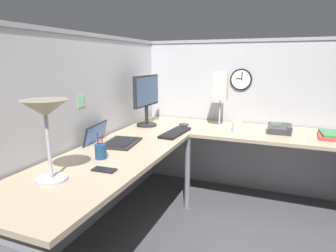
{
  "coord_description": "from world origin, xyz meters",
  "views": [
    {
      "loc": [
        -2.25,
        -0.6,
        1.37
      ],
      "look_at": [
        -0.1,
        0.25,
        0.85
      ],
      "focal_mm": 30.98,
      "sensor_mm": 36.0,
      "label": 1
    }
  ],
  "objects_px": {
    "cell_phone": "(104,170)",
    "coffee_mug": "(237,127)",
    "monitor": "(146,97)",
    "book_stack": "(333,135)",
    "keyboard": "(175,133)",
    "office_phone": "(280,129)",
    "desk_lamp_dome": "(46,115)",
    "computer_mouse": "(184,124)",
    "pen_cup": "(101,151)",
    "laptop": "(110,140)",
    "desk_lamp_paper": "(221,88)",
    "wall_clock": "(241,80)"
  },
  "relations": [
    {
      "from": "pen_cup",
      "to": "laptop",
      "type": "bearing_deg",
      "value": 23.56
    },
    {
      "from": "office_phone",
      "to": "coffee_mug",
      "type": "distance_m",
      "value": 0.38
    },
    {
      "from": "book_stack",
      "to": "desk_lamp_paper",
      "type": "relative_size",
      "value": 0.56
    },
    {
      "from": "monitor",
      "to": "desk_lamp_dome",
      "type": "xyz_separation_m",
      "value": [
        -1.42,
        -0.1,
        0.07
      ]
    },
    {
      "from": "monitor",
      "to": "computer_mouse",
      "type": "xyz_separation_m",
      "value": [
        0.12,
        -0.35,
        -0.28
      ]
    },
    {
      "from": "computer_mouse",
      "to": "keyboard",
      "type": "bearing_deg",
      "value": -175.13
    },
    {
      "from": "computer_mouse",
      "to": "cell_phone",
      "type": "bearing_deg",
      "value": 177.23
    },
    {
      "from": "monitor",
      "to": "computer_mouse",
      "type": "distance_m",
      "value": 0.46
    },
    {
      "from": "coffee_mug",
      "to": "wall_clock",
      "type": "relative_size",
      "value": 0.44
    },
    {
      "from": "book_stack",
      "to": "laptop",
      "type": "bearing_deg",
      "value": 116.42
    },
    {
      "from": "desk_lamp_paper",
      "to": "coffee_mug",
      "type": "bearing_deg",
      "value": -127.57
    },
    {
      "from": "keyboard",
      "to": "office_phone",
      "type": "bearing_deg",
      "value": -63.57
    },
    {
      "from": "book_stack",
      "to": "monitor",
      "type": "bearing_deg",
      "value": 95.52
    },
    {
      "from": "monitor",
      "to": "book_stack",
      "type": "xyz_separation_m",
      "value": [
        0.16,
        -1.66,
        -0.27
      ]
    },
    {
      "from": "pen_cup",
      "to": "coffee_mug",
      "type": "height_order",
      "value": "pen_cup"
    },
    {
      "from": "book_stack",
      "to": "desk_lamp_paper",
      "type": "xyz_separation_m",
      "value": [
        0.06,
        0.98,
        0.36
      ]
    },
    {
      "from": "keyboard",
      "to": "computer_mouse",
      "type": "height_order",
      "value": "computer_mouse"
    },
    {
      "from": "monitor",
      "to": "pen_cup",
      "type": "xyz_separation_m",
      "value": [
        -1.01,
        -0.14,
        -0.24
      ]
    },
    {
      "from": "pen_cup",
      "to": "book_stack",
      "type": "relative_size",
      "value": 0.6
    },
    {
      "from": "coffee_mug",
      "to": "laptop",
      "type": "bearing_deg",
      "value": 130.27
    },
    {
      "from": "monitor",
      "to": "book_stack",
      "type": "height_order",
      "value": "monitor"
    },
    {
      "from": "laptop",
      "to": "wall_clock",
      "type": "relative_size",
      "value": 1.93
    },
    {
      "from": "desk_lamp_dome",
      "to": "cell_phone",
      "type": "relative_size",
      "value": 3.09
    },
    {
      "from": "book_stack",
      "to": "coffee_mug",
      "type": "relative_size",
      "value": 3.11
    },
    {
      "from": "keyboard",
      "to": "cell_phone",
      "type": "height_order",
      "value": "keyboard"
    },
    {
      "from": "pen_cup",
      "to": "cell_phone",
      "type": "xyz_separation_m",
      "value": [
        -0.18,
        -0.14,
        -0.05
      ]
    },
    {
      "from": "wall_clock",
      "to": "cell_phone",
      "type": "bearing_deg",
      "value": 162.25
    },
    {
      "from": "keyboard",
      "to": "desk_lamp_paper",
      "type": "xyz_separation_m",
      "value": [
        0.42,
        -0.31,
        0.37
      ]
    },
    {
      "from": "keyboard",
      "to": "cell_phone",
      "type": "xyz_separation_m",
      "value": [
        -0.99,
        0.09,
        -0.01
      ]
    },
    {
      "from": "office_phone",
      "to": "pen_cup",
      "type": "bearing_deg",
      "value": 136.85
    },
    {
      "from": "cell_phone",
      "to": "pen_cup",
      "type": "bearing_deg",
      "value": 36.26
    },
    {
      "from": "office_phone",
      "to": "book_stack",
      "type": "height_order",
      "value": "office_phone"
    },
    {
      "from": "computer_mouse",
      "to": "monitor",
      "type": "bearing_deg",
      "value": 108.6
    },
    {
      "from": "monitor",
      "to": "desk_lamp_paper",
      "type": "bearing_deg",
      "value": -72.05
    },
    {
      "from": "computer_mouse",
      "to": "desk_lamp_paper",
      "type": "height_order",
      "value": "desk_lamp_paper"
    },
    {
      "from": "monitor",
      "to": "desk_lamp_paper",
      "type": "xyz_separation_m",
      "value": [
        0.22,
        -0.68,
        0.09
      ]
    },
    {
      "from": "keyboard",
      "to": "pen_cup",
      "type": "relative_size",
      "value": 2.39
    },
    {
      "from": "keyboard",
      "to": "computer_mouse",
      "type": "distance_m",
      "value": 0.32
    },
    {
      "from": "desk_lamp_paper",
      "to": "wall_clock",
      "type": "distance_m",
      "value": 0.33
    },
    {
      "from": "cell_phone",
      "to": "keyboard",
      "type": "bearing_deg",
      "value": -8.05
    },
    {
      "from": "laptop",
      "to": "office_phone",
      "type": "distance_m",
      "value": 1.5
    },
    {
      "from": "laptop",
      "to": "office_phone",
      "type": "bearing_deg",
      "value": -56.31
    },
    {
      "from": "laptop",
      "to": "keyboard",
      "type": "distance_m",
      "value": 0.6
    },
    {
      "from": "laptop",
      "to": "book_stack",
      "type": "bearing_deg",
      "value": -63.58
    },
    {
      "from": "monitor",
      "to": "book_stack",
      "type": "bearing_deg",
      "value": -84.48
    },
    {
      "from": "cell_phone",
      "to": "coffee_mug",
      "type": "distance_m",
      "value": 1.39
    },
    {
      "from": "pen_cup",
      "to": "coffee_mug",
      "type": "bearing_deg",
      "value": -33.89
    },
    {
      "from": "desk_lamp_paper",
      "to": "office_phone",
      "type": "bearing_deg",
      "value": -95.62
    },
    {
      "from": "monitor",
      "to": "computer_mouse",
      "type": "height_order",
      "value": "monitor"
    },
    {
      "from": "laptop",
      "to": "desk_lamp_dome",
      "type": "relative_size",
      "value": 0.95
    }
  ]
}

